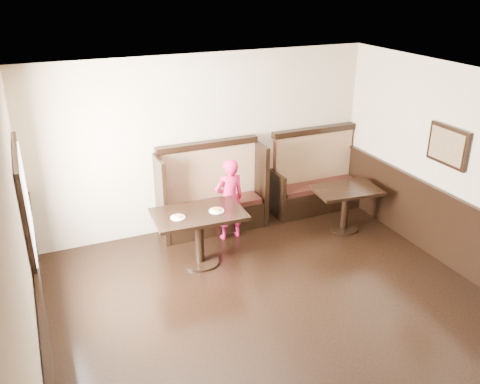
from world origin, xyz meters
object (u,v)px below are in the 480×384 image
booth_neighbor (315,183)px  table_neighbor (346,199)px  child (229,199)px  booth_main (211,198)px  table_main (199,225)px

booth_neighbor → table_neighbor: (0.02, -0.90, 0.06)m
child → table_neighbor: bearing=162.3°
booth_main → table_neighbor: 2.16m
booth_neighbor → booth_main: bearing=179.9°
table_main → booth_neighbor: bearing=23.9°
booth_main → child: size_ratio=1.33×
booth_main → table_main: (-0.55, -0.97, 0.09)m
table_main → table_neighbor: bearing=4.2°
booth_main → booth_neighbor: 1.95m
booth_main → table_main: bearing=-119.3°
booth_main → table_neighbor: (1.97, -0.90, 0.01)m
table_neighbor → child: child is taller
booth_main → child: bearing=-71.4°
table_neighbor → table_main: bearing=-172.3°
table_neighbor → child: size_ratio=0.83×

